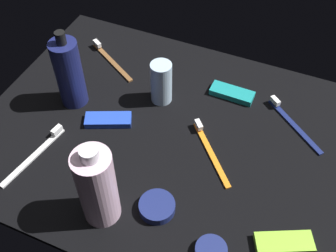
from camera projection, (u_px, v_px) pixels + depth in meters
The scene contains 13 objects.
ground_plane at pixel (168, 137), 91.52cm from camera, with size 84.00×64.00×1.20cm, color black.
lotion_bottle at pixel (69, 73), 91.62cm from camera, with size 6.20×6.20×19.60cm.
bodywash_bottle at pixel (97, 187), 71.87cm from camera, with size 6.96×6.96×19.44cm.
deodorant_stick at pixel (161, 83), 94.34cm from camera, with size 4.94×4.94×10.66cm, color silver.
toothbrush_orange at pixel (209, 149), 87.76cm from camera, with size 12.91×14.20×2.10cm.
toothbrush_navy at pixel (292, 121), 92.84cm from camera, with size 14.69×12.33×2.10cm.
toothbrush_white at pixel (37, 152), 87.20cm from camera, with size 4.19×17.95×2.10cm.
toothbrush_brown at pixel (110, 59), 107.17cm from camera, with size 16.11×10.18×2.10cm.
snack_bar_lime at pixel (284, 243), 73.65cm from camera, with size 10.40×4.00×1.50cm, color #8CD133.
snack_bar_teal at pixel (232, 93), 98.59cm from camera, with size 10.40×4.00×1.50cm, color teal.
snack_bar_blue at pixel (108, 120), 92.96cm from camera, with size 10.40×4.00×1.50cm, color blue.
cream_tin_left at pixel (211, 251), 72.52cm from camera, with size 5.76×5.76×1.75cm, color navy.
cream_tin_right at pixel (157, 207), 78.20cm from camera, with size 7.00×7.00×1.93cm, color navy.
Camera 1 is at (22.93, -53.30, 70.22)cm, focal length 43.93 mm.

